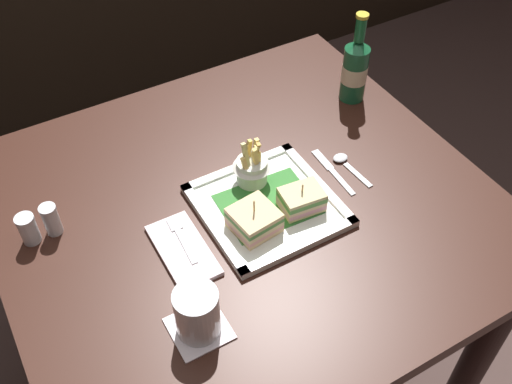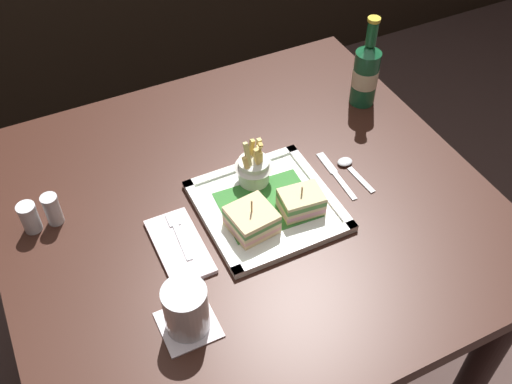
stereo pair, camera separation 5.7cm
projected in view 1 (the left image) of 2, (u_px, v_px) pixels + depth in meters
name	position (u px, v px, depth m)	size (l,w,h in m)	color
ground_plane	(248.00, 373.00, 1.83)	(6.00, 6.00, 0.00)	#493631
dining_table	(245.00, 241.00, 1.36)	(1.02, 0.95, 0.77)	#341A12
square_plate	(267.00, 206.00, 1.25)	(0.27, 0.27, 0.02)	white
sandwich_half_left	(254.00, 220.00, 1.19)	(0.10, 0.10, 0.08)	#E5BB81
sandwich_half_right	(302.00, 200.00, 1.23)	(0.09, 0.07, 0.07)	#D9BE80
fries_cup	(252.00, 167.00, 1.27)	(0.08, 0.08, 0.11)	silver
beer_bottle	(355.00, 68.00, 1.46)	(0.06, 0.06, 0.23)	#195635
drink_coaster	(199.00, 328.00, 1.06)	(0.10, 0.10, 0.00)	silver
water_glass	(197.00, 314.00, 1.02)	(0.08, 0.08, 0.10)	silver
folded_napkin	(183.00, 250.00, 1.17)	(0.09, 0.18, 0.01)	silver
fork	(181.00, 236.00, 1.19)	(0.03, 0.13, 0.00)	silver
knife	(331.00, 170.00, 1.34)	(0.02, 0.16, 0.00)	silver
spoon	(345.00, 162.00, 1.35)	(0.04, 0.12, 0.01)	silver
salt_shaker	(29.00, 230.00, 1.18)	(0.04, 0.04, 0.07)	silver
pepper_shaker	(52.00, 221.00, 1.19)	(0.03, 0.03, 0.07)	silver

